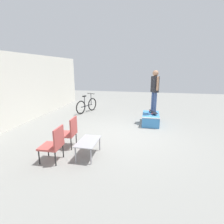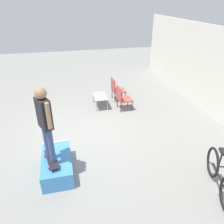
% 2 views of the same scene
% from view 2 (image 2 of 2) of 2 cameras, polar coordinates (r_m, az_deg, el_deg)
% --- Properties ---
extents(ground_plane, '(24.00, 24.00, 0.00)m').
position_cam_2_polar(ground_plane, '(7.02, -6.89, -5.39)').
color(ground_plane, gray).
extents(house_wall_back, '(12.00, 0.06, 3.00)m').
position_cam_2_polar(house_wall_back, '(8.13, 26.97, 8.22)').
color(house_wall_back, white).
rests_on(house_wall_back, ground_plane).
extents(skate_ramp_box, '(1.33, 0.70, 0.46)m').
position_cam_2_polar(skate_ramp_box, '(5.62, -14.09, -13.22)').
color(skate_ramp_box, '#3D84C6').
rests_on(skate_ramp_box, ground_plane).
extents(skateboard_on_ramp, '(0.79, 0.37, 0.07)m').
position_cam_2_polar(skateboard_on_ramp, '(5.34, -15.52, -11.74)').
color(skateboard_on_ramp, black).
rests_on(skateboard_on_ramp, skate_ramp_box).
extents(person_skater, '(0.52, 0.34, 1.76)m').
position_cam_2_polar(person_skater, '(4.76, -17.12, -1.88)').
color(person_skater, '#384C7A').
rests_on(person_skater, skateboard_on_ramp).
extents(coffee_table, '(0.90, 0.52, 0.45)m').
position_cam_2_polar(coffee_table, '(8.47, -3.11, 3.93)').
color(coffee_table, '#9E9EA3').
rests_on(coffee_table, ground_plane).
extents(patio_chair_left, '(0.54, 0.54, 0.93)m').
position_cam_2_polar(patio_chair_left, '(8.97, 1.16, 6.17)').
color(patio_chair_left, black).
rests_on(patio_chair_left, ground_plane).
extents(patio_chair_right, '(0.55, 0.55, 0.93)m').
position_cam_2_polar(patio_chair_right, '(8.18, 2.71, 3.90)').
color(patio_chair_right, black).
rests_on(patio_chair_right, ground_plane).
extents(bicycle, '(1.62, 0.70, 1.00)m').
position_cam_2_polar(bicycle, '(5.47, 26.31, -14.85)').
color(bicycle, black).
rests_on(bicycle, ground_plane).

